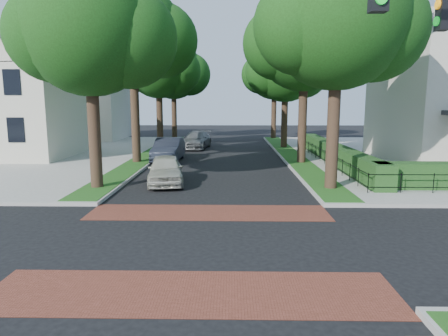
{
  "coord_description": "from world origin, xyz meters",
  "views": [
    {
      "loc": [
        0.86,
        -11.37,
        4.13
      ],
      "look_at": [
        0.57,
        3.86,
        1.6
      ],
      "focal_mm": 32.0,
      "sensor_mm": 36.0,
      "label": 1
    }
  ],
  "objects": [
    {
      "name": "tree_left_near",
      "position": [
        -5.4,
        7.23,
        7.27
      ],
      "size": [
        7.5,
        6.45,
        10.2
      ],
      "color": "black",
      "rests_on": "sidewalk_nw"
    },
    {
      "name": "parked_car_middle",
      "position": [
        -3.57,
        16.38,
        0.82
      ],
      "size": [
        1.81,
        4.99,
        1.64
      ],
      "primitive_type": "imported",
      "rotation": [
        0.0,
        0.0,
        -0.02
      ],
      "color": "#1F232F",
      "rests_on": "ground"
    },
    {
      "name": "crosswalk_far",
      "position": [
        0.0,
        3.2,
        0.01
      ],
      "size": [
        9.0,
        2.2,
        0.01
      ],
      "primitive_type": "cube",
      "color": "brown",
      "rests_on": "ground"
    },
    {
      "name": "tree_left_far",
      "position": [
        -5.4,
        24.22,
        7.12
      ],
      "size": [
        7.0,
        6.02,
        9.86
      ],
      "color": "black",
      "rests_on": "sidewalk_nw"
    },
    {
      "name": "grass_strip_nw",
      "position": [
        -5.4,
        19.1,
        0.16
      ],
      "size": [
        1.6,
        29.8,
        0.02
      ],
      "primitive_type": "cube",
      "color": "#1B4714",
      "rests_on": "sidewalk_nw"
    },
    {
      "name": "tree_right_near",
      "position": [
        5.6,
        7.24,
        7.63
      ],
      "size": [
        7.75,
        6.67,
        10.66
      ],
      "color": "black",
      "rests_on": "sidewalk_ne"
    },
    {
      "name": "tree_right_back",
      "position": [
        5.6,
        33.23,
        7.27
      ],
      "size": [
        7.5,
        6.45,
        10.2
      ],
      "color": "black",
      "rests_on": "sidewalk_ne"
    },
    {
      "name": "parked_car_rear",
      "position": [
        -2.3,
        24.2,
        0.75
      ],
      "size": [
        2.73,
        5.4,
        1.5
      ],
      "primitive_type": "imported",
      "rotation": [
        0.0,
        0.0,
        -0.12
      ],
      "color": "slate",
      "rests_on": "ground"
    },
    {
      "name": "tree_left_mid",
      "position": [
        -5.39,
        15.24,
        8.34
      ],
      "size": [
        8.0,
        6.88,
        11.48
      ],
      "color": "black",
      "rests_on": "sidewalk_nw"
    },
    {
      "name": "fence_main_road",
      "position": [
        6.9,
        15.0,
        0.6
      ],
      "size": [
        0.06,
        18.0,
        0.9
      ],
      "primitive_type": null,
      "color": "black",
      "rests_on": "sidewalk_ne"
    },
    {
      "name": "grass_strip_ne",
      "position": [
        5.4,
        19.1,
        0.16
      ],
      "size": [
        1.6,
        29.8,
        0.02
      ],
      "primitive_type": "cube",
      "color": "#1B4714",
      "rests_on": "sidewalk_ne"
    },
    {
      "name": "ground",
      "position": [
        0.0,
        0.0,
        0.0
      ],
      "size": [
        120.0,
        120.0,
        0.0
      ],
      "primitive_type": "plane",
      "color": "black",
      "rests_on": "ground"
    },
    {
      "name": "crosswalk_near",
      "position": [
        0.0,
        -3.2,
        0.01
      ],
      "size": [
        9.0,
        2.2,
        0.01
      ],
      "primitive_type": "cube",
      "color": "brown",
      "rests_on": "ground"
    },
    {
      "name": "house_left_near",
      "position": [
        -15.49,
        17.99,
        5.04
      ],
      "size": [
        10.0,
        9.0,
        10.14
      ],
      "color": "beige",
      "rests_on": "sidewalk_nw"
    },
    {
      "name": "house_left_far",
      "position": [
        -15.49,
        31.99,
        5.04
      ],
      "size": [
        10.0,
        9.0,
        10.14
      ],
      "color": "beige",
      "rests_on": "sidewalk_nw"
    },
    {
      "name": "tree_right_mid",
      "position": [
        5.61,
        15.25,
        7.99
      ],
      "size": [
        8.25,
        7.09,
        11.22
      ],
      "color": "black",
      "rests_on": "sidewalk_ne"
    },
    {
      "name": "parked_car_front",
      "position": [
        -2.5,
        8.55,
        0.73
      ],
      "size": [
        2.35,
        4.5,
        1.46
      ],
      "primitive_type": "imported",
      "rotation": [
        0.0,
        0.0,
        0.15
      ],
      "color": "#B7B6A5",
      "rests_on": "ground"
    },
    {
      "name": "tree_left_back",
      "position": [
        -5.4,
        33.24,
        7.41
      ],
      "size": [
        7.75,
        6.66,
        10.44
      ],
      "color": "black",
      "rests_on": "sidewalk_nw"
    },
    {
      "name": "hedge_main_road",
      "position": [
        7.7,
        15.0,
        0.75
      ],
      "size": [
        1.0,
        18.0,
        1.2
      ],
      "primitive_type": "cube",
      "color": "#143B17",
      "rests_on": "sidewalk_ne"
    },
    {
      "name": "tree_right_far",
      "position": [
        5.6,
        24.22,
        6.91
      ],
      "size": [
        7.25,
        6.23,
        9.74
      ],
      "color": "black",
      "rests_on": "sidewalk_ne"
    }
  ]
}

